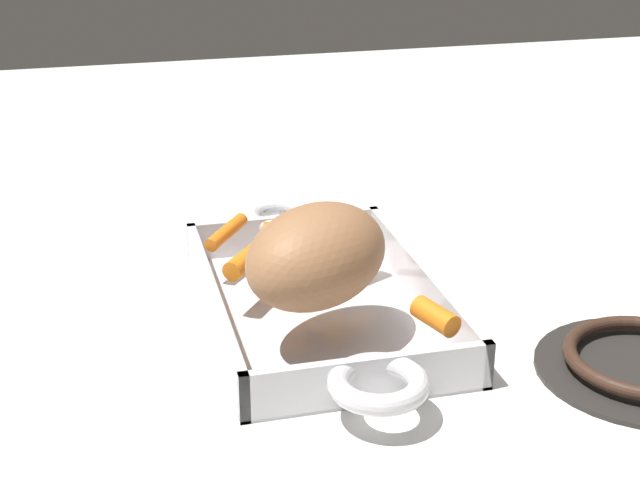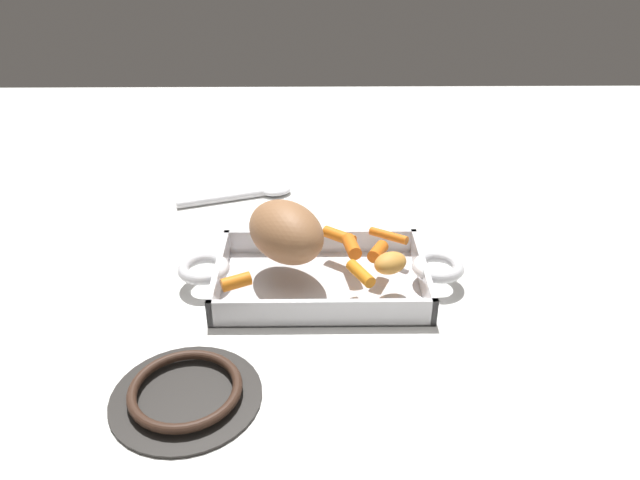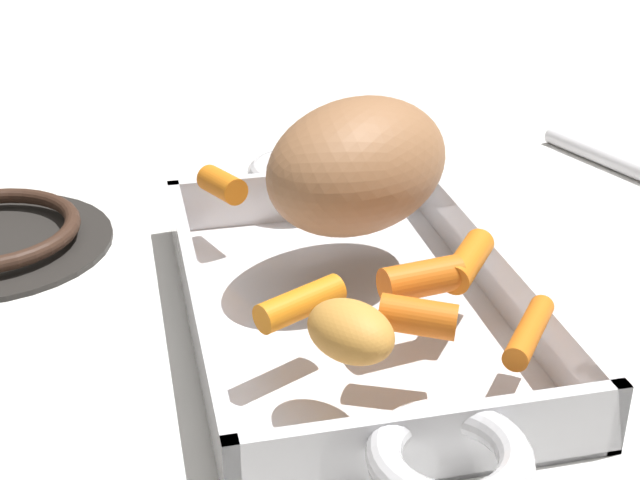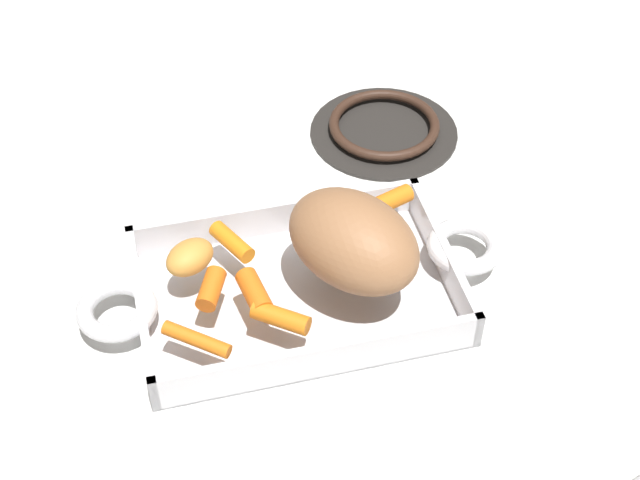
# 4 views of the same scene
# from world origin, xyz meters

# --- Properties ---
(ground_plane) EXTENTS (2.35, 2.35, 0.00)m
(ground_plane) POSITION_xyz_m (0.00, 0.00, 0.00)
(ground_plane) COLOR white
(roasting_dish) EXTENTS (0.44, 0.21, 0.04)m
(roasting_dish) POSITION_xyz_m (0.00, 0.00, 0.02)
(roasting_dish) COLOR silver
(roasting_dish) RESTS_ON ground_plane
(pork_roast) EXTENTS (0.16, 0.18, 0.09)m
(pork_roast) POSITION_xyz_m (0.05, -0.02, 0.09)
(pork_roast) COLOR #9D6A44
(pork_roast) RESTS_ON roasting_dish
(baby_carrot_northwest) EXTENTS (0.04, 0.05, 0.02)m
(baby_carrot_northwest) POSITION_xyz_m (-0.09, -0.01, 0.05)
(baby_carrot_northwest) COLOR orange
(baby_carrot_northwest) RESTS_ON roasting_dish
(baby_carrot_southeast) EXTENTS (0.04, 0.06, 0.02)m
(baby_carrot_southeast) POSITION_xyz_m (-0.06, 0.05, 0.05)
(baby_carrot_southeast) COLOR orange
(baby_carrot_southeast) RESTS_ON roasting_dish
(baby_carrot_center_left) EXTENTS (0.06, 0.05, 0.02)m
(baby_carrot_center_left) POSITION_xyz_m (-0.03, -0.07, 0.05)
(baby_carrot_center_left) COLOR orange
(baby_carrot_center_left) RESTS_ON roasting_dish
(baby_carrot_short) EXTENTS (0.06, 0.05, 0.02)m
(baby_carrot_short) POSITION_xyz_m (-0.11, -0.07, 0.05)
(baby_carrot_short) COLOR orange
(baby_carrot_short) RESTS_ON roasting_dish
(baby_carrot_center_right) EXTENTS (0.05, 0.03, 0.02)m
(baby_carrot_center_right) POSITION_xyz_m (0.12, 0.07, 0.05)
(baby_carrot_center_right) COLOR orange
(baby_carrot_center_right) RESTS_ON roasting_dish
(baby_carrot_northeast) EXTENTS (0.03, 0.05, 0.02)m
(baby_carrot_northeast) POSITION_xyz_m (-0.05, -0.03, 0.05)
(baby_carrot_northeast) COLOR orange
(baby_carrot_northeast) RESTS_ON roasting_dish
(potato_golden_large) EXTENTS (0.07, 0.06, 0.03)m
(potato_golden_large) POSITION_xyz_m (-0.10, 0.03, 0.06)
(potato_golden_large) COLOR gold
(potato_golden_large) RESTS_ON roasting_dish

